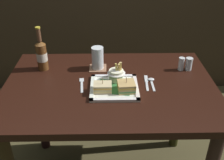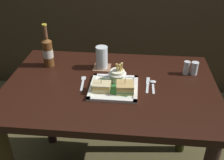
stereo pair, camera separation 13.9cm
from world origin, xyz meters
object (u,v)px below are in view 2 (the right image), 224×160
at_px(sandwich_half_right, 125,87).
at_px(square_plate, 114,88).
at_px(spoon, 153,83).
at_px(fork, 83,82).
at_px(knife, 148,84).
at_px(beer_bottle, 48,51).
at_px(fries_cup, 117,73).
at_px(pepper_shaker, 194,69).
at_px(dining_table, 110,102).
at_px(salt_shaker, 186,69).
at_px(water_glass, 102,59).
at_px(sandwich_half_left, 101,87).

bearing_deg(sandwich_half_right, square_plate, 150.77).
bearing_deg(spoon, fork, -176.91).
bearing_deg(fork, knife, 2.45).
height_order(beer_bottle, fork, beer_bottle).
bearing_deg(fries_cup, knife, -2.99).
bearing_deg(pepper_shaker, fries_cup, -163.00).
height_order(dining_table, fries_cup, fries_cup).
bearing_deg(sandwich_half_right, beer_bottle, 151.34).
bearing_deg(knife, salt_shaker, 32.52).
bearing_deg(fries_cup, dining_table, -144.16).
height_order(fork, salt_shaker, salt_shaker).
relative_size(dining_table, water_glass, 8.72).
bearing_deg(spoon, beer_bottle, 165.63).
distance_m(square_plate, salt_shaker, 0.44).
xyz_separation_m(beer_bottle, pepper_shaker, (0.84, -0.02, -0.06)).
height_order(fries_cup, knife, fries_cup).
xyz_separation_m(fork, salt_shaker, (0.56, 0.15, 0.03)).
distance_m(square_plate, spoon, 0.21).
bearing_deg(knife, beer_bottle, 164.50).
height_order(knife, salt_shaker, salt_shaker).
distance_m(sandwich_half_left, pepper_shaker, 0.55).
distance_m(knife, spoon, 0.03).
xyz_separation_m(fork, knife, (0.35, 0.01, 0.00)).
height_order(fries_cup, pepper_shaker, fries_cup).
bearing_deg(pepper_shaker, dining_table, -161.34).
height_order(water_glass, salt_shaker, water_glass).
bearing_deg(knife, fries_cup, 177.01).
bearing_deg(sandwich_half_right, fork, 161.14).
bearing_deg(dining_table, fork, 179.17).
height_order(dining_table, spoon, spoon).
xyz_separation_m(beer_bottle, knife, (0.58, -0.16, -0.09)).
bearing_deg(fork, sandwich_half_right, -18.86).
distance_m(dining_table, knife, 0.23).
bearing_deg(water_glass, pepper_shaker, -2.87).
distance_m(dining_table, sandwich_half_left, 0.17).
distance_m(square_plate, sandwich_half_left, 0.07).
relative_size(dining_table, sandwich_half_left, 12.35).
height_order(dining_table, knife, knife).
height_order(sandwich_half_right, spoon, sandwich_half_right).
distance_m(spoon, pepper_shaker, 0.27).
distance_m(square_plate, fries_cup, 0.08).
xyz_separation_m(square_plate, salt_shaker, (0.39, 0.20, 0.03)).
bearing_deg(dining_table, fries_cup, 35.84).
height_order(knife, spoon, spoon).
distance_m(dining_table, fries_cup, 0.18).
bearing_deg(fries_cup, sandwich_half_right, -65.64).
bearing_deg(salt_shaker, dining_table, -159.51).
bearing_deg(fork, salt_shaker, 15.16).
bearing_deg(salt_shaker, spoon, -144.96).
height_order(water_glass, pepper_shaker, water_glass).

